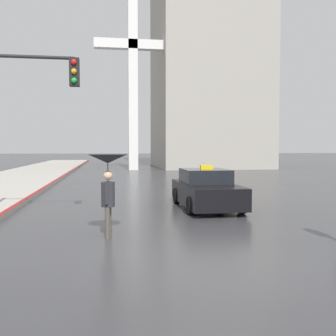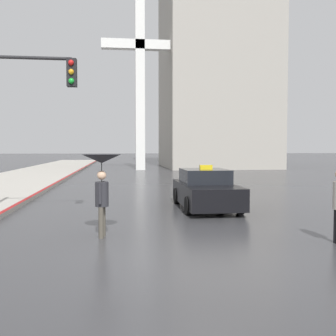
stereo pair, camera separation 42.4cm
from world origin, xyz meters
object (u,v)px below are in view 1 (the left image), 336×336
monument_cross (133,72)px  taxi (206,190)px  pedestrian_with_umbrella (108,173)px  traffic_light (17,100)px

monument_cross → taxi: bearing=-87.7°
pedestrian_with_umbrella → monument_cross: (2.48, 29.22, 8.04)m
pedestrian_with_umbrella → monument_cross: 30.41m
taxi → pedestrian_with_umbrella: size_ratio=2.12×
traffic_light → monument_cross: bearing=79.4°
traffic_light → monument_cross: 28.07m
taxi → monument_cross: 26.60m
traffic_light → monument_cross: monument_cross is taller
pedestrian_with_umbrella → monument_cross: size_ratio=0.12×
pedestrian_with_umbrella → monument_cross: bearing=5.6°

